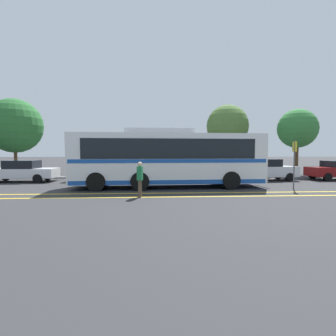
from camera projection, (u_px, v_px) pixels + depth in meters
ground_plane at (168, 187)px, 15.47m from camera, size 220.00×220.00×0.00m
lane_strip_0 at (171, 193)px, 13.14m from camera, size 30.89×0.20×0.01m
lane_strip_1 at (172, 197)px, 12.00m from camera, size 30.89×0.20×0.01m
curb_strip at (164, 177)px, 20.82m from camera, size 38.89×0.36×0.15m
transit_bus at (168, 157)px, 15.23m from camera, size 11.29×3.06×3.36m
parked_car_0 at (21, 171)px, 18.18m from camera, size 4.78×2.07×1.49m
parked_car_1 at (98, 171)px, 18.71m from camera, size 4.03×2.06×1.40m
parked_car_2 at (184, 171)px, 19.07m from camera, size 4.38×1.96×1.43m
parked_car_3 at (268, 170)px, 19.10m from camera, size 4.04×1.94×1.56m
parked_car_4 at (335, 170)px, 19.49m from camera, size 4.11×2.01×1.43m
pedestrian_0 at (140, 177)px, 11.90m from camera, size 0.27×0.44×1.61m
bus_stop_sign at (294, 159)px, 14.45m from camera, size 0.07×0.40×2.70m
tree_0 at (227, 126)px, 25.23m from camera, size 4.01×4.01×6.61m
tree_1 at (297, 129)px, 23.48m from camera, size 3.46×3.46×5.93m
tree_2 at (15, 126)px, 23.41m from camera, size 4.81×4.81×6.82m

